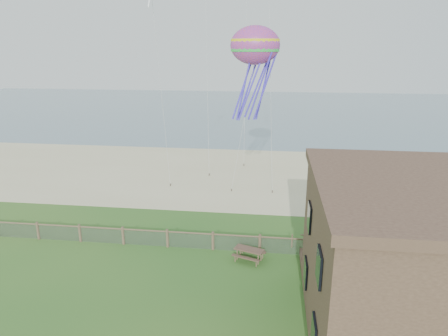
{
  "coord_description": "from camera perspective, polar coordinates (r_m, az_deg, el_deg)",
  "views": [
    {
      "loc": [
        3.56,
        -16.84,
        12.6
      ],
      "look_at": [
        0.47,
        8.0,
        4.94
      ],
      "focal_mm": 32.0,
      "sensor_mm": 36.0,
      "label": 1
    }
  ],
  "objects": [
    {
      "name": "ground",
      "position": [
        21.33,
        -4.13,
        -19.24
      ],
      "size": [
        160.0,
        160.0,
        0.0
      ],
      "primitive_type": "plane",
      "color": "#245B1F",
      "rests_on": "ground"
    },
    {
      "name": "sand_beach",
      "position": [
        40.98,
        1.77,
        -0.88
      ],
      "size": [
        72.0,
        20.0,
        0.02
      ],
      "primitive_type": "cube",
      "color": "#C1B78C",
      "rests_on": "ground"
    },
    {
      "name": "ocean",
      "position": [
        83.86,
        4.64,
        8.33
      ],
      "size": [
        160.0,
        68.0,
        0.02
      ],
      "primitive_type": "cube",
      "color": "slate",
      "rests_on": "ground"
    },
    {
      "name": "chainlink_fence",
      "position": [
        26.06,
        -1.59,
        -10.52
      ],
      "size": [
        36.2,
        0.2,
        1.25
      ],
      "primitive_type": null,
      "color": "brown",
      "rests_on": "ground"
    },
    {
      "name": "motel_deck",
      "position": [
        26.8,
        27.46,
        -12.51
      ],
      "size": [
        15.0,
        2.0,
        0.5
      ],
      "primitive_type": "cube",
      "color": "brown",
      "rests_on": "ground"
    },
    {
      "name": "picnic_table",
      "position": [
        25.05,
        3.6,
        -12.22
      ],
      "size": [
        2.12,
        1.84,
        0.75
      ],
      "primitive_type": null,
      "rotation": [
        0.0,
        0.0,
        -0.33
      ],
      "color": "brown",
      "rests_on": "ground"
    },
    {
      "name": "octopus_kite",
      "position": [
        30.89,
        4.38,
        13.54
      ],
      "size": [
        4.13,
        3.36,
        7.45
      ],
      "primitive_type": null,
      "rotation": [
        0.0,
        0.0,
        -0.25
      ],
      "color": "#FF4E28"
    }
  ]
}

